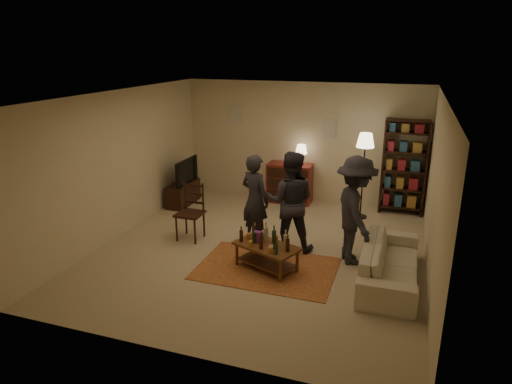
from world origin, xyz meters
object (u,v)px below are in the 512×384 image
at_px(person_left, 255,199).
at_px(person_by_sofa, 355,211).
at_px(coffee_table, 266,247).
at_px(tv_stand, 183,188).
at_px(dining_chair, 191,209).
at_px(dresser, 290,182).
at_px(floor_lamp, 365,146).
at_px(bookshelf, 404,166).
at_px(person_right, 290,202).
at_px(sofa, 390,263).

height_order(person_left, person_by_sofa, person_by_sofa).
bearing_deg(coffee_table, person_by_sofa, 29.14).
distance_m(tv_stand, person_left, 2.69).
bearing_deg(dining_chair, person_left, 11.25).
distance_m(dining_chair, dresser, 2.85).
bearing_deg(person_left, floor_lamp, -108.66).
relative_size(dresser, person_by_sofa, 0.76).
relative_size(dresser, bookshelf, 0.67).
distance_m(dining_chair, person_right, 1.89).
height_order(coffee_table, dresser, dresser).
height_order(dresser, bookshelf, bookshelf).
height_order(dresser, sofa, dresser).
height_order(dining_chair, person_left, person_left).
bearing_deg(bookshelf, person_right, -125.08).
distance_m(bookshelf, person_right, 3.12).
distance_m(dining_chair, bookshelf, 4.53).
relative_size(coffee_table, dresser, 0.85).
relative_size(sofa, person_left, 1.27).
height_order(tv_stand, bookshelf, bookshelf).
bearing_deg(tv_stand, sofa, -25.34).
distance_m(sofa, person_by_sofa, 0.99).
xyz_separation_m(floor_lamp, person_by_sofa, (0.11, -2.13, -0.62)).
xyz_separation_m(sofa, person_left, (-2.43, 0.75, 0.52)).
distance_m(floor_lamp, person_by_sofa, 2.22).
xyz_separation_m(floor_lamp, person_left, (-1.70, -1.88, -0.70)).
height_order(coffee_table, sofa, coffee_table).
xyz_separation_m(tv_stand, person_left, (2.22, -1.45, 0.44)).
bearing_deg(coffee_table, floor_lamp, 67.55).
height_order(bookshelf, floor_lamp, bookshelf).
xyz_separation_m(floor_lamp, sofa, (0.73, -2.62, -1.22)).
bearing_deg(floor_lamp, person_right, -117.00).
relative_size(floor_lamp, sofa, 0.86).
distance_m(coffee_table, bookshelf, 3.98).
bearing_deg(tv_stand, dining_chair, -57.95).
distance_m(dining_chair, person_by_sofa, 3.00).
height_order(bookshelf, person_right, bookshelf).
bearing_deg(person_right, floor_lamp, -126.04).
relative_size(dining_chair, bookshelf, 0.53).
distance_m(dining_chair, person_left, 1.22).
height_order(coffee_table, person_right, person_right).
bearing_deg(person_right, bookshelf, -134.12).
bearing_deg(coffee_table, person_left, 118.28).
bearing_deg(sofa, tv_stand, 64.66).
relative_size(coffee_table, floor_lamp, 0.65).
relative_size(coffee_table, person_left, 0.70).
bearing_deg(floor_lamp, dining_chair, -143.94).
relative_size(tv_stand, bookshelf, 0.52).
distance_m(dresser, person_right, 2.60).
xyz_separation_m(dresser, sofa, (2.39, -3.11, -0.17)).
distance_m(tv_stand, person_by_sofa, 4.40).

